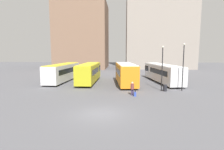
% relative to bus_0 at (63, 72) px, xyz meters
% --- Properties ---
extents(ground_plane, '(160.00, 160.00, 0.00)m').
position_rel_bus_0_xyz_m(ground_plane, '(8.72, -16.58, -1.68)').
color(ground_plane, '#56565B').
extents(building_block_left, '(16.01, 15.09, 21.16)m').
position_rel_bus_0_xyz_m(building_block_left, '(-2.50, 28.12, 8.90)').
color(building_block_left, '#7F604C').
rests_on(building_block_left, ground_plane).
extents(bus_0, '(3.03, 11.60, 3.08)m').
position_rel_bus_0_xyz_m(bus_0, '(0.00, 0.00, 0.00)').
color(bus_0, silver).
rests_on(bus_0, ground_plane).
extents(bus_1, '(2.57, 10.99, 3.19)m').
position_rel_bus_0_xyz_m(bus_1, '(4.88, -0.92, 0.06)').
color(bus_1, gold).
rests_on(bus_1, ground_plane).
extents(bus_2, '(3.56, 10.20, 3.32)m').
position_rel_bus_0_xyz_m(bus_2, '(11.06, -2.50, 0.12)').
color(bus_2, orange).
rests_on(bus_2, ground_plane).
extents(bus_3, '(4.34, 12.67, 3.05)m').
position_rel_bus_0_xyz_m(bus_3, '(17.42, 0.02, -0.01)').
color(bus_3, silver).
rests_on(bus_3, ground_plane).
extents(traveler, '(0.46, 0.46, 1.62)m').
position_rel_bus_0_xyz_m(traveler, '(11.70, -10.04, -0.71)').
color(traveler, '#382D4C').
rests_on(traveler, ground_plane).
extents(suitcase, '(0.29, 0.40, 0.77)m').
position_rel_bus_0_xyz_m(suitcase, '(11.99, -10.47, -1.40)').
color(suitcase, '#334CB2').
rests_on(suitcase, ground_plane).
extents(lamp_post_0, '(0.28, 0.28, 6.26)m').
position_rel_bus_0_xyz_m(lamp_post_0, '(18.47, -7.20, 1.97)').
color(lamp_post_0, black).
rests_on(lamp_post_0, ground_plane).
extents(lamp_post_1, '(0.28, 0.28, 5.93)m').
position_rel_bus_0_xyz_m(lamp_post_1, '(15.73, -7.35, 1.80)').
color(lamp_post_1, black).
rests_on(lamp_post_1, ground_plane).
extents(trash_bin, '(0.52, 0.52, 0.85)m').
position_rel_bus_0_xyz_m(trash_bin, '(16.15, -7.53, -1.25)').
color(trash_bin, black).
rests_on(trash_bin, ground_plane).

